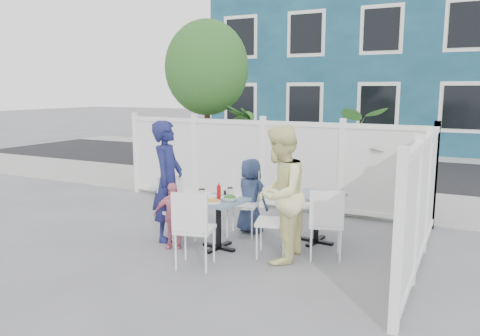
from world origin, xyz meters
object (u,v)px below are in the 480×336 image
at_px(chair_near, 193,224).
at_px(man, 168,181).
at_px(boy, 251,196).
at_px(toddler, 173,215).
at_px(spare_table, 317,205).
at_px(chair_back, 243,198).
at_px(utility_cabinet, 208,154).
at_px(main_table, 218,211).
at_px(chair_left, 174,204).
at_px(woman, 280,194).
at_px(chair_right, 278,216).

relative_size(chair_near, man, 0.56).
bearing_deg(man, chair_near, -147.88).
bearing_deg(boy, toddler, 73.77).
xyz_separation_m(spare_table, chair_back, (-1.11, -0.09, 0.01)).
distance_m(utility_cabinet, main_table, 4.67).
xyz_separation_m(boy, toddler, (-0.64, -1.13, -0.11)).
xyz_separation_m(chair_back, toddler, (-0.58, -1.00, -0.10)).
xyz_separation_m(chair_back, chair_near, (0.08, -1.54, 0.01)).
xyz_separation_m(man, boy, (0.91, 0.85, -0.30)).
bearing_deg(utility_cabinet, chair_back, -49.43).
bearing_deg(chair_left, chair_back, 159.89).
bearing_deg(chair_left, boy, 162.24).
bearing_deg(woman, utility_cabinet, -143.94).
bearing_deg(chair_right, boy, 28.65).
bearing_deg(man, chair_right, -104.66).
relative_size(chair_left, chair_near, 0.96).
bearing_deg(main_table, man, 177.52).
xyz_separation_m(utility_cabinet, chair_right, (3.33, -3.84, -0.12)).
xyz_separation_m(utility_cabinet, main_table, (2.50, -3.94, -0.13)).
bearing_deg(utility_cabinet, boy, -47.62).
distance_m(main_table, chair_back, 0.76).
bearing_deg(toddler, chair_back, 42.39).
bearing_deg(toddler, woman, -9.63).
bearing_deg(chair_right, toddler, 87.96).
distance_m(man, toddler, 0.56).
bearing_deg(chair_back, utility_cabinet, -64.86).
distance_m(chair_back, boy, 0.14).
relative_size(utility_cabinet, chair_back, 1.38).
distance_m(utility_cabinet, boy, 3.99).
bearing_deg(man, main_table, -109.30).
xyz_separation_m(chair_right, boy, (-0.77, 0.79, 0.02)).
bearing_deg(utility_cabinet, woman, -47.10).
xyz_separation_m(man, woman, (1.75, -0.08, -0.00)).
height_order(chair_back, woman, woman).
bearing_deg(boy, chair_right, 147.66).
bearing_deg(utility_cabinet, spare_table, -38.19).
bearing_deg(main_table, chair_back, 89.98).
distance_m(main_table, woman, 0.96).
height_order(spare_table, chair_right, chair_right).
distance_m(main_table, chair_near, 0.78).
bearing_deg(boy, chair_left, 61.09).
relative_size(chair_right, woman, 0.54).
bearing_deg(chair_near, man, 124.46).
relative_size(chair_near, woman, 0.56).
bearing_deg(chair_right, main_table, 81.13).
bearing_deg(toddler, boy, 42.98).
bearing_deg(woman, man, -96.94).
bearing_deg(woman, main_table, -96.93).
bearing_deg(woman, chair_left, -96.45).
relative_size(chair_back, toddler, 1.04).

